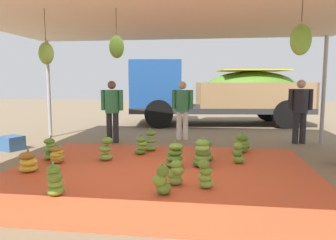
{
  "coord_description": "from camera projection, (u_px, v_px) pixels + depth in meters",
  "views": [
    {
      "loc": [
        0.9,
        -5.53,
        1.62
      ],
      "look_at": [
        -0.02,
        1.34,
        0.8
      ],
      "focal_mm": 34.3,
      "sensor_mm": 36.0,
      "label": 1
    }
  ],
  "objects": [
    {
      "name": "banana_bunch_9",
      "position": [
        162.0,
        181.0,
        4.6
      ],
      "size": [
        0.36,
        0.32,
        0.45
      ],
      "color": "#518428",
      "rests_on": "tarp_orange"
    },
    {
      "name": "banana_bunch_11",
      "position": [
        141.0,
        146.0,
        7.15
      ],
      "size": [
        0.33,
        0.31,
        0.45
      ],
      "color": "#477523",
      "rests_on": "tarp_orange"
    },
    {
      "name": "banana_bunch_13",
      "position": [
        55.0,
        181.0,
        4.57
      ],
      "size": [
        0.31,
        0.33,
        0.49
      ],
      "color": "#60932D",
      "rests_on": "tarp_orange"
    },
    {
      "name": "banana_bunch_12",
      "position": [
        151.0,
        142.0,
        7.53
      ],
      "size": [
        0.39,
        0.4,
        0.54
      ],
      "color": "#6B9E38",
      "rests_on": "tarp_orange"
    },
    {
      "name": "banana_bunch_4",
      "position": [
        238.0,
        154.0,
        6.35
      ],
      "size": [
        0.27,
        0.27,
        0.46
      ],
      "color": "#60932D",
      "rests_on": "tarp_orange"
    },
    {
      "name": "cargo_truck_main",
      "position": [
        215.0,
        91.0,
        12.21
      ],
      "size": [
        6.79,
        3.13,
        2.4
      ],
      "color": "#2D2D2D",
      "rests_on": "ground"
    },
    {
      "name": "worker_0",
      "position": [
        182.0,
        106.0,
        8.97
      ],
      "size": [
        0.6,
        0.37,
        1.63
      ],
      "color": "silver",
      "rests_on": "ground"
    },
    {
      "name": "banana_bunch_5",
      "position": [
        57.0,
        155.0,
        6.37
      ],
      "size": [
        0.37,
        0.37,
        0.4
      ],
      "color": "#996628",
      "rests_on": "tarp_orange"
    },
    {
      "name": "banana_bunch_8",
      "position": [
        242.0,
        144.0,
        7.34
      ],
      "size": [
        0.48,
        0.47,
        0.47
      ],
      "color": "#60932D",
      "rests_on": "tarp_orange"
    },
    {
      "name": "banana_bunch_0",
      "position": [
        205.0,
        175.0,
        4.87
      ],
      "size": [
        0.3,
        0.29,
        0.48
      ],
      "color": "#75A83D",
      "rests_on": "tarp_orange"
    },
    {
      "name": "banana_bunch_6",
      "position": [
        205.0,
        151.0,
        6.6
      ],
      "size": [
        0.44,
        0.4,
        0.47
      ],
      "color": "#518428",
      "rests_on": "tarp_orange"
    },
    {
      "name": "worker_1",
      "position": [
        300.0,
        107.0,
        8.37
      ],
      "size": [
        0.62,
        0.38,
        1.68
      ],
      "color": "#26262D",
      "rests_on": "ground"
    },
    {
      "name": "banana_bunch_10",
      "position": [
        176.0,
        173.0,
        5.02
      ],
      "size": [
        0.33,
        0.33,
        0.44
      ],
      "color": "#75A83D",
      "rests_on": "tarp_orange"
    },
    {
      "name": "banana_bunch_1",
      "position": [
        106.0,
        150.0,
        6.58
      ],
      "size": [
        0.38,
        0.38,
        0.54
      ],
      "color": "#75A83D",
      "rests_on": "tarp_orange"
    },
    {
      "name": "tent_canopy",
      "position": [
        158.0,
        13.0,
        5.32
      ],
      "size": [
        8.0,
        7.0,
        2.86
      ],
      "color": "#9EA0A5",
      "rests_on": "ground"
    },
    {
      "name": "banana_bunch_14",
      "position": [
        202.0,
        154.0,
        6.11
      ],
      "size": [
        0.43,
        0.43,
        0.56
      ],
      "color": "#518428",
      "rests_on": "tarp_orange"
    },
    {
      "name": "ground_plane",
      "position": [
        177.0,
        142.0,
        8.7
      ],
      "size": [
        40.0,
        40.0,
        0.0
      ],
      "primitive_type": "plane",
      "color": "#7F6B51"
    },
    {
      "name": "banana_bunch_7",
      "position": [
        175.0,
        156.0,
        6.09
      ],
      "size": [
        0.44,
        0.45,
        0.52
      ],
      "color": "#60932D",
      "rests_on": "tarp_orange"
    },
    {
      "name": "crate_1",
      "position": [
        11.0,
        143.0,
        7.66
      ],
      "size": [
        0.62,
        0.59,
        0.33
      ],
      "primitive_type": "cube",
      "rotation": [
        0.0,
        0.0,
        -0.39
      ],
      "color": "#335B8E",
      "rests_on": "ground"
    },
    {
      "name": "tarp_orange",
      "position": [
        159.0,
        173.0,
        5.75
      ],
      "size": [
        5.61,
        4.77,
        0.01
      ],
      "primitive_type": "cube",
      "color": "#D1512D",
      "rests_on": "ground"
    },
    {
      "name": "worker_2",
      "position": [
        112.0,
        107.0,
        8.5
      ],
      "size": [
        0.6,
        0.37,
        1.65
      ],
      "color": "#26262D",
      "rests_on": "ground"
    },
    {
      "name": "banana_bunch_2",
      "position": [
        51.0,
        150.0,
        6.67
      ],
      "size": [
        0.39,
        0.39,
        0.51
      ],
      "color": "#60932D",
      "rests_on": "tarp_orange"
    },
    {
      "name": "banana_bunch_3",
      "position": [
        28.0,
        163.0,
        5.75
      ],
      "size": [
        0.4,
        0.4,
        0.42
      ],
      "color": "gold",
      "rests_on": "tarp_orange"
    }
  ]
}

